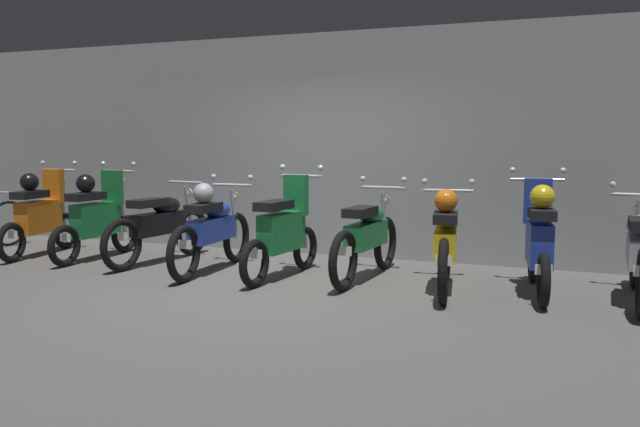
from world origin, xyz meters
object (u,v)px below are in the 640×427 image
(motorbike_slot_2, at_px, (160,225))
(motorbike_slot_8, at_px, (640,252))
(motorbike_slot_7, at_px, (539,239))
(motorbike_slot_0, at_px, (40,214))
(motorbike_slot_6, at_px, (446,240))
(motorbike_slot_4, at_px, (283,232))
(motorbike_slot_5, at_px, (367,236))
(motorbike_slot_1, at_px, (97,217))
(motorbike_slot_3, at_px, (212,228))

(motorbike_slot_2, relative_size, motorbike_slot_8, 1.00)
(motorbike_slot_2, height_order, motorbike_slot_7, motorbike_slot_7)
(motorbike_slot_0, relative_size, motorbike_slot_6, 0.86)
(motorbike_slot_0, relative_size, motorbike_slot_2, 0.86)
(motorbike_slot_6, bearing_deg, motorbike_slot_0, 179.14)
(motorbike_slot_4, distance_m, motorbike_slot_8, 3.73)
(motorbike_slot_5, bearing_deg, motorbike_slot_1, -178.76)
(motorbike_slot_5, height_order, motorbike_slot_7, motorbike_slot_7)
(motorbike_slot_3, bearing_deg, motorbike_slot_7, 2.99)
(motorbike_slot_1, distance_m, motorbike_slot_5, 3.73)
(motorbike_slot_3, bearing_deg, motorbike_slot_6, 1.16)
(motorbike_slot_3, distance_m, motorbike_slot_6, 2.79)
(motorbike_slot_0, distance_m, motorbike_slot_5, 4.67)
(motorbike_slot_1, bearing_deg, motorbike_slot_7, 0.16)
(motorbike_slot_2, xyz_separation_m, motorbike_slot_6, (3.72, -0.21, 0.04))
(motorbike_slot_3, height_order, motorbike_slot_6, same)
(motorbike_slot_3, relative_size, motorbike_slot_4, 1.16)
(motorbike_slot_5, xyz_separation_m, motorbike_slot_7, (1.86, -0.06, 0.08))
(motorbike_slot_1, relative_size, motorbike_slot_2, 0.86)
(motorbike_slot_5, xyz_separation_m, motorbike_slot_6, (0.93, -0.20, 0.04))
(motorbike_slot_0, distance_m, motorbike_slot_7, 6.52)
(motorbike_slot_3, relative_size, motorbike_slot_6, 1.01)
(motorbike_slot_8, bearing_deg, motorbike_slot_6, -175.65)
(motorbike_slot_3, bearing_deg, motorbike_slot_8, 2.44)
(motorbike_slot_1, height_order, motorbike_slot_2, motorbike_slot_1)
(motorbike_slot_3, relative_size, motorbike_slot_5, 1.00)
(motorbike_slot_4, bearing_deg, motorbike_slot_3, 179.99)
(motorbike_slot_2, bearing_deg, motorbike_slot_8, -0.65)
(motorbike_slot_5, distance_m, motorbike_slot_8, 2.79)
(motorbike_slot_2, relative_size, motorbike_slot_4, 1.16)
(motorbike_slot_0, height_order, motorbike_slot_6, motorbike_slot_0)
(motorbike_slot_1, height_order, motorbike_slot_8, motorbike_slot_1)
(motorbike_slot_3, height_order, motorbike_slot_4, motorbike_slot_4)
(motorbike_slot_0, relative_size, motorbike_slot_1, 1.00)
(motorbike_slot_0, height_order, motorbike_slot_4, same)
(motorbike_slot_0, xyz_separation_m, motorbike_slot_7, (6.52, 0.05, 0.00))
(motorbike_slot_1, xyz_separation_m, motorbike_slot_2, (0.93, 0.08, -0.08))
(motorbike_slot_0, bearing_deg, motorbike_slot_1, 2.34)
(motorbike_slot_0, xyz_separation_m, motorbike_slot_3, (2.80, -0.14, -0.04))
(motorbike_slot_1, relative_size, motorbike_slot_6, 0.87)
(motorbike_slot_8, bearing_deg, motorbike_slot_0, -179.55)
(motorbike_slot_0, relative_size, motorbike_slot_5, 0.86)
(motorbike_slot_2, relative_size, motorbike_slot_3, 1.00)
(motorbike_slot_0, distance_m, motorbike_slot_3, 2.80)
(motorbike_slot_6, relative_size, motorbike_slot_8, 0.99)
(motorbike_slot_0, height_order, motorbike_slot_8, motorbike_slot_0)
(motorbike_slot_1, bearing_deg, motorbike_slot_3, -5.47)
(motorbike_slot_1, distance_m, motorbike_slot_2, 0.94)
(motorbike_slot_0, distance_m, motorbike_slot_1, 0.94)
(motorbike_slot_0, xyz_separation_m, motorbike_slot_1, (0.94, 0.04, 0.00))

